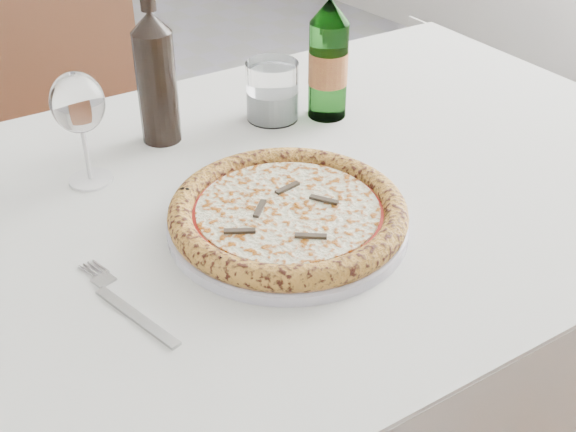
# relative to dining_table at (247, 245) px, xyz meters

# --- Properties ---
(dining_table) EXTENTS (1.55, 1.01, 0.76)m
(dining_table) POSITION_rel_dining_table_xyz_m (0.00, 0.00, 0.00)
(dining_table) COLOR brown
(dining_table) RESTS_ON floor
(chair_far) EXTENTS (0.44, 0.44, 0.93)m
(chair_far) POSITION_rel_dining_table_xyz_m (0.06, 0.80, -0.14)
(chair_far) COLOR brown
(chair_far) RESTS_ON floor
(plate) EXTENTS (0.32, 0.32, 0.02)m
(plate) POSITION_rel_dining_table_xyz_m (0.00, -0.10, 0.10)
(plate) COLOR silver
(plate) RESTS_ON dining_table
(pizza) EXTENTS (0.32, 0.32, 0.03)m
(pizza) POSITION_rel_dining_table_xyz_m (-0.00, -0.10, 0.11)
(pizza) COLOR #E5A371
(pizza) RESTS_ON plate
(fork) EXTENTS (0.04, 0.20, 0.00)m
(fork) POSITION_rel_dining_table_xyz_m (-0.25, -0.11, 0.09)
(fork) COLOR #A0A0A0
(fork) RESTS_ON dining_table
(wine_glass) EXTENTS (0.08, 0.08, 0.17)m
(wine_glass) POSITION_rel_dining_table_xyz_m (-0.16, 0.18, 0.21)
(wine_glass) COLOR white
(wine_glass) RESTS_ON dining_table
(tumbler) EXTENTS (0.09, 0.09, 0.10)m
(tumbler) POSITION_rel_dining_table_xyz_m (0.19, 0.18, 0.13)
(tumbler) COLOR white
(tumbler) RESTS_ON dining_table
(beer_bottle) EXTENTS (0.07, 0.07, 0.26)m
(beer_bottle) POSITION_rel_dining_table_xyz_m (0.27, 0.13, 0.19)
(beer_bottle) COLOR #4D8A49
(beer_bottle) RESTS_ON dining_table
(wine_bottle) EXTENTS (0.06, 0.06, 0.26)m
(wine_bottle) POSITION_rel_dining_table_xyz_m (-0.01, 0.23, 0.20)
(wine_bottle) COLOR black
(wine_bottle) RESTS_ON dining_table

